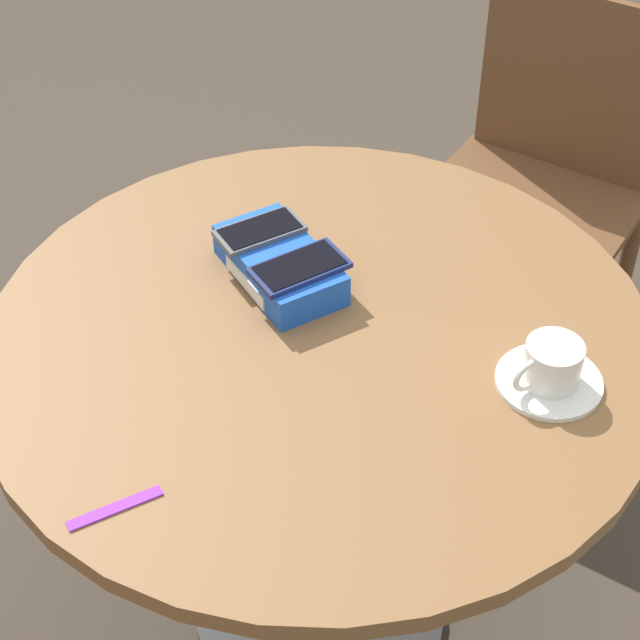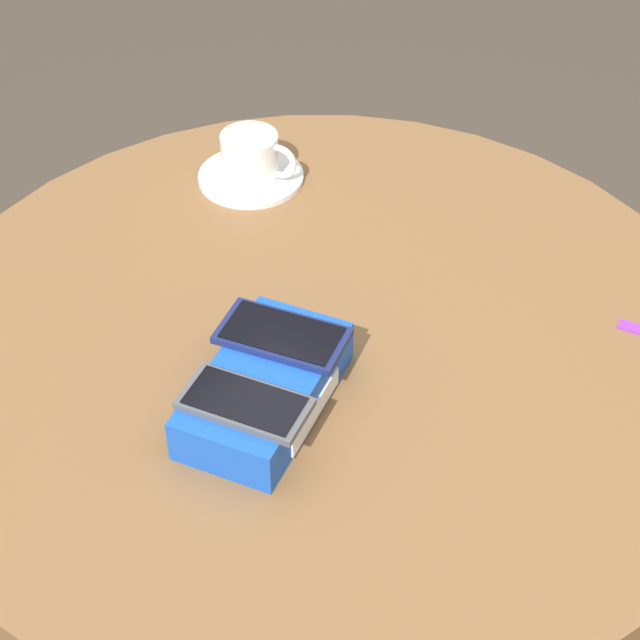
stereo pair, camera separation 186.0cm
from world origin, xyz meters
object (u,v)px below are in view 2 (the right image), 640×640
object	(u,v)px
saucer	(251,177)
round_table	(320,408)
phone_navy	(282,335)
coffee_cup	(251,155)
phone_box	(265,389)
phone_gray	(245,403)

from	to	relation	value
saucer	round_table	bearing A→B (deg)	-123.53
phone_navy	coffee_cup	world-z (taller)	coffee_cup
phone_box	phone_gray	distance (m)	0.06
round_table	coffee_cup	xyz separation A→B (m)	(0.18, 0.28, 0.17)
round_table	phone_navy	bearing A→B (deg)	-172.08
round_table	saucer	size ratio (longest dim) A/B	6.64
phone_box	saucer	bearing A→B (deg)	44.42
saucer	coffee_cup	world-z (taller)	coffee_cup
coffee_cup	saucer	bearing A→B (deg)	108.84
phone_navy	saucer	bearing A→B (deg)	47.71
phone_box	coffee_cup	xyz separation A→B (m)	(0.31, 0.31, 0.01)
phone_gray	coffee_cup	size ratio (longest dim) A/B	1.36
round_table	phone_box	size ratio (longest dim) A/B	4.04
phone_navy	saucer	size ratio (longest dim) A/B	1.06
round_table	phone_gray	bearing A→B (deg)	-164.90
saucer	coffee_cup	distance (m)	0.04
phone_box	saucer	distance (m)	0.44
round_table	saucer	distance (m)	0.36
round_table	phone_navy	distance (m)	0.20
phone_box	phone_navy	distance (m)	0.06
phone_navy	phone_box	bearing A→B (deg)	-159.67
saucer	coffee_cup	size ratio (longest dim) A/B	1.38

